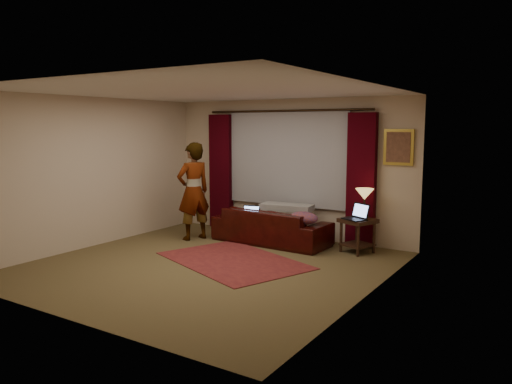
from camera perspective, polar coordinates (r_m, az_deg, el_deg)
floor at (r=7.66m, az=-5.50°, el=-8.42°), size 5.00×5.00×0.01m
ceiling at (r=7.38m, az=-5.76°, el=11.41°), size 5.00×5.00×0.02m
wall_back at (r=9.50m, az=3.69°, el=2.71°), size 5.00×0.02×2.60m
wall_front at (r=5.67m, az=-21.36°, el=-1.06°), size 5.00×0.02×2.60m
wall_left at (r=9.16m, az=-18.07°, el=2.17°), size 0.02×5.00×2.60m
wall_right at (r=6.20m, az=12.90°, el=-0.03°), size 0.02×5.00×2.60m
sheer_curtain at (r=9.43m, az=3.53°, el=3.89°), size 2.50×0.05×1.80m
drape_left at (r=10.22m, az=-4.01°, el=2.37°), size 0.50×0.14×2.30m
drape_right at (r=8.79m, az=11.95°, el=1.38°), size 0.50×0.14×2.30m
curtain_rod at (r=9.37m, az=3.42°, el=9.25°), size 0.04×0.04×3.40m
picture_frame at (r=8.63m, az=15.99°, el=4.94°), size 0.50×0.04×0.60m
sofa at (r=8.99m, az=1.75°, el=-3.15°), size 2.17×1.00×0.86m
throw_blanket at (r=9.02m, az=3.53°, el=-0.26°), size 0.99×0.51×0.11m
clothing_pile at (r=8.51m, az=5.45°, el=-3.05°), size 0.56×0.45×0.22m
laptop_sofa at (r=8.99m, az=-0.73°, el=-2.40°), size 0.40×0.42×0.23m
area_rug at (r=7.89m, az=-2.60°, el=-7.83°), size 2.71×2.26×0.01m
end_table at (r=8.51m, az=11.53°, el=-4.90°), size 0.65×0.65×0.57m
tiffany_lamp at (r=8.50m, az=12.27°, el=-1.27°), size 0.42×0.42×0.49m
laptop_table at (r=8.32m, az=11.18°, el=-2.22°), size 0.51×0.53×0.27m
person at (r=9.28m, az=-7.16°, el=0.08°), size 0.68×0.68×1.81m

